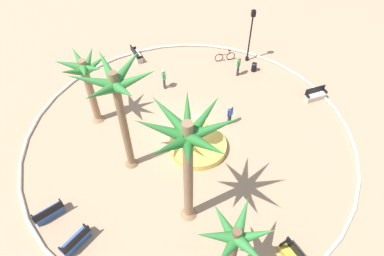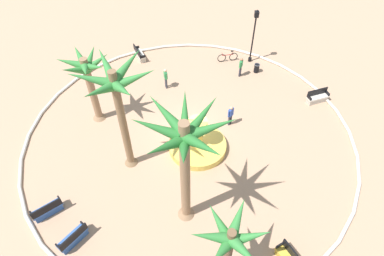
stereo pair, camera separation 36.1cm
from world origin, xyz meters
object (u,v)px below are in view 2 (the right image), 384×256
at_px(palm_tree_mid_plaza, 230,241).
at_px(trash_bin, 257,68).
at_px(palm_tree_by_curb, 184,146).
at_px(palm_tree_far_side, 117,94).
at_px(bench_north, 73,238).
at_px(bench_southwest, 140,55).
at_px(fountain, 198,145).
at_px(palm_tree_near_fountain, 87,74).
at_px(bicycle_red_frame, 228,57).
at_px(lamppost, 254,32).
at_px(bench_west, 48,210).
at_px(person_cyclist_photo, 231,115).
at_px(bench_east, 317,98).
at_px(person_pedestrian_stroll, 166,77).
at_px(person_cyclist_helmet, 241,66).

bearing_deg(palm_tree_mid_plaza, trash_bin, -103.68).
xyz_separation_m(palm_tree_by_curb, palm_tree_far_side, (3.32, -3.49, -0.14)).
distance_m(bench_north, bench_southwest, 16.01).
xyz_separation_m(fountain, palm_tree_near_fountain, (6.68, -2.82, 3.40)).
bearing_deg(bicycle_red_frame, lamppost, 179.42).
bearing_deg(bench_north, bench_west, -42.75).
relative_size(palm_tree_by_curb, person_cyclist_photo, 4.55).
height_order(palm_tree_by_curb, bench_southwest, palm_tree_by_curb).
xyz_separation_m(palm_tree_by_curb, lamppost, (-5.26, -13.92, -2.95)).
bearing_deg(palm_tree_mid_plaza, palm_tree_near_fountain, -53.40).
xyz_separation_m(palm_tree_by_curb, bench_east, (-9.41, -8.85, -5.24)).
relative_size(palm_tree_by_curb, palm_tree_mid_plaza, 1.67).
bearing_deg(person_pedestrian_stroll, person_cyclist_photo, 138.49).
bearing_deg(bench_north, person_cyclist_photo, -136.30).
relative_size(palm_tree_mid_plaza, bench_east, 2.59).
bearing_deg(bench_north, bench_southwest, -96.27).
bearing_deg(bench_west, bench_north, 137.25).
bearing_deg(palm_tree_by_curb, person_pedestrian_stroll, -81.94).
relative_size(fountain, trash_bin, 4.93).
xyz_separation_m(bench_north, bicycle_red_frame, (-9.02, -15.44, 0.04)).
relative_size(bench_west, bicycle_red_frame, 0.93).
relative_size(trash_bin, bicycle_red_frame, 0.43).
distance_m(bench_west, person_cyclist_photo, 12.20).
height_order(palm_tree_near_fountain, palm_tree_far_side, palm_tree_far_side).
height_order(bench_north, person_cyclist_photo, person_cyclist_photo).
bearing_deg(palm_tree_near_fountain, palm_tree_mid_plaza, 126.60).
bearing_deg(palm_tree_far_side, bench_north, 65.32).
bearing_deg(bench_east, person_pedestrian_stroll, -9.04).
height_order(bench_southwest, trash_bin, bench_southwest).
distance_m(palm_tree_mid_plaza, bench_west, 10.10).
height_order(palm_tree_far_side, bench_southwest, palm_tree_far_side).
relative_size(palm_tree_by_curb, bench_north, 4.66).
bearing_deg(bench_north, fountain, -136.27).
bearing_deg(bicycle_red_frame, fountain, 73.98).
height_order(palm_tree_mid_plaza, person_cyclist_helmet, palm_tree_mid_plaza).
height_order(palm_tree_mid_plaza, person_cyclist_photo, palm_tree_mid_plaza).
height_order(bench_west, lamppost, lamppost).
relative_size(fountain, palm_tree_near_fountain, 0.71).
bearing_deg(person_cyclist_helmet, bench_southwest, -16.90).
bearing_deg(palm_tree_near_fountain, bench_west, 79.28).
bearing_deg(bicycle_red_frame, person_cyclist_photo, 86.23).
xyz_separation_m(trash_bin, person_cyclist_photo, (2.64, 5.77, 0.50)).
bearing_deg(palm_tree_near_fountain, bench_east, -174.51).
bearing_deg(person_cyclist_photo, palm_tree_mid_plaza, 83.35).
height_order(fountain, palm_tree_near_fountain, palm_tree_near_fountain).
xyz_separation_m(palm_tree_far_side, person_pedestrian_stroll, (-1.82, -7.10, -4.51)).
xyz_separation_m(palm_tree_near_fountain, bench_southwest, (-2.10, -7.04, -3.39)).
bearing_deg(palm_tree_near_fountain, bench_southwest, -106.59).
distance_m(palm_tree_far_side, bicycle_red_frame, 13.43).
xyz_separation_m(palm_tree_near_fountain, person_cyclist_helmet, (-10.16, -4.58, -2.82)).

